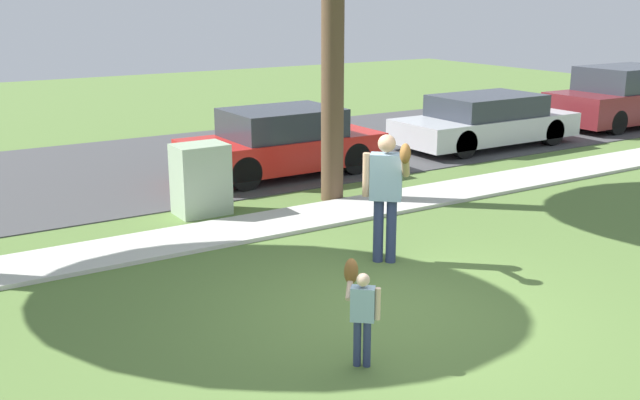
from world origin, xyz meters
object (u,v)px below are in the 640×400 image
utility_cabinet (201,179)px  parked_hatchback_red (282,143)px  baseball (364,307)px  parked_suv_maroon (626,97)px  person_child (359,300)px  parked_sedan_silver (486,121)px  person_adult (387,186)px

utility_cabinet → parked_hatchback_red: (2.52, 1.73, 0.07)m
baseball → utility_cabinet: 4.69m
baseball → parked_suv_maroon: 15.01m
baseball → person_child: bearing=-127.9°
person_child → parked_hatchback_red: bearing=16.9°
baseball → parked_suv_maroon: bearing=25.6°
parked_hatchback_red → parked_sedan_silver: bearing=-0.4°
baseball → parked_hatchback_red: size_ratio=0.02×
parked_hatchback_red → utility_cabinet: bearing=-145.6°
parked_hatchback_red → baseball: bearing=-111.8°
parked_hatchback_red → parked_suv_maroon: 10.98m
person_child → baseball: (0.79, 1.01, -0.62)m
person_adult → parked_sedan_silver: person_adult is taller
person_adult → utility_cabinet: (-1.14, 3.52, -0.49)m
baseball → utility_cabinet: (0.03, 4.66, 0.55)m
utility_cabinet → parked_suv_maroon: (13.50, 1.81, 0.20)m
person_child → parked_suv_maroon: 16.15m
utility_cabinet → parked_hatchback_red: bearing=34.4°
utility_cabinet → person_child: bearing=-98.2°
baseball → parked_sedan_silver: 10.31m
parked_hatchback_red → parked_suv_maroon: bearing=0.5°
baseball → parked_hatchback_red: 6.90m
person_child → person_adult: bearing=-1.1°
baseball → parked_sedan_silver: bearing=38.0°
person_adult → baseball: size_ratio=23.73×
person_child → baseball: person_child is taller
utility_cabinet → parked_hatchback_red: parked_hatchback_red is taller
person_adult → parked_hatchback_red: (1.38, 5.25, -0.42)m
person_adult → parked_suv_maroon: person_adult is taller
baseball → parked_suv_maroon: (13.53, 6.47, 0.75)m
person_adult → parked_sedan_silver: (6.94, 5.21, -0.46)m
parked_hatchback_red → parked_suv_maroon: (10.98, 0.09, 0.13)m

